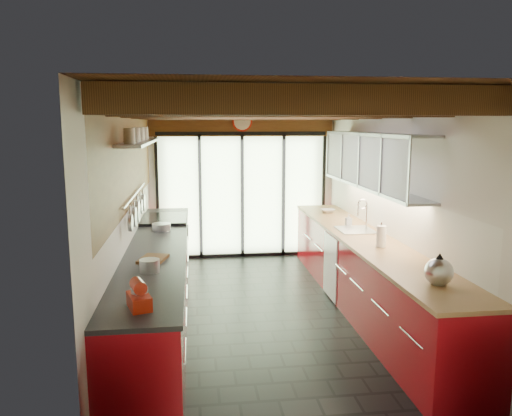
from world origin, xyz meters
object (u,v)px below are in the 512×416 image
(paper_towel, at_px, (381,237))
(bowl, at_px, (328,211))
(stand_mixer, at_px, (139,296))
(soap_bottle, at_px, (349,220))
(kettle, at_px, (439,270))

(paper_towel, distance_m, bowl, 2.28)
(stand_mixer, xyz_separation_m, soap_bottle, (2.54, 2.80, -0.01))
(kettle, xyz_separation_m, soap_bottle, (-0.00, 2.55, -0.04))
(kettle, bearing_deg, soap_bottle, 90.00)
(paper_towel, bearing_deg, kettle, -90.00)
(paper_towel, xyz_separation_m, bowl, (0.00, 2.27, -0.09))
(stand_mixer, relative_size, kettle, 0.85)
(kettle, height_order, bowl, kettle)
(stand_mixer, relative_size, paper_towel, 1.00)
(kettle, height_order, soap_bottle, kettle)
(paper_towel, relative_size, bowl, 1.29)
(kettle, bearing_deg, paper_towel, 90.00)
(stand_mixer, height_order, paper_towel, paper_towel)
(stand_mixer, distance_m, bowl, 4.63)
(kettle, bearing_deg, stand_mixer, -174.42)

